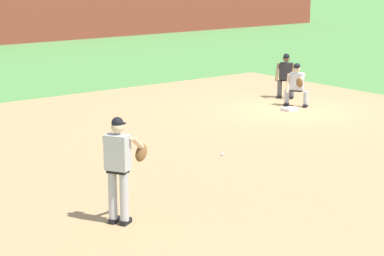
{
  "coord_description": "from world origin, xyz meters",
  "views": [
    {
      "loc": [
        -15.73,
        -15.44,
        4.39
      ],
      "look_at": [
        -6.51,
        -3.62,
        1.01
      ],
      "focal_mm": 70.0,
      "sensor_mm": 36.0,
      "label": 1
    }
  ],
  "objects_px": {
    "pitcher": "(120,164)",
    "first_baseman": "(297,83)",
    "umpire": "(286,74)",
    "first_base_bag": "(289,109)",
    "baseball": "(222,154)"
  },
  "relations": [
    {
      "from": "pitcher",
      "to": "umpire",
      "type": "xyz_separation_m",
      "value": [
        10.6,
        6.69,
        -0.27
      ]
    },
    {
      "from": "first_base_bag",
      "to": "umpire",
      "type": "distance_m",
      "value": 2.16
    },
    {
      "from": "baseball",
      "to": "pitcher",
      "type": "distance_m",
      "value": 5.01
    },
    {
      "from": "baseball",
      "to": "pitcher",
      "type": "bearing_deg",
      "value": -150.9
    },
    {
      "from": "pitcher",
      "to": "umpire",
      "type": "bearing_deg",
      "value": 32.24
    },
    {
      "from": "baseball",
      "to": "first_baseman",
      "type": "xyz_separation_m",
      "value": [
        5.55,
        3.07,
        0.69
      ]
    },
    {
      "from": "first_baseman",
      "to": "umpire",
      "type": "height_order",
      "value": "umpire"
    },
    {
      "from": "umpire",
      "to": "first_base_bag",
      "type": "bearing_deg",
      "value": -131.66
    },
    {
      "from": "first_base_bag",
      "to": "baseball",
      "type": "height_order",
      "value": "first_base_bag"
    },
    {
      "from": "first_base_bag",
      "to": "baseball",
      "type": "xyz_separation_m",
      "value": [
        -4.96,
        -2.78,
        -0.01
      ]
    },
    {
      "from": "pitcher",
      "to": "first_baseman",
      "type": "height_order",
      "value": "pitcher"
    },
    {
      "from": "first_base_bag",
      "to": "baseball",
      "type": "bearing_deg",
      "value": -150.72
    },
    {
      "from": "first_baseman",
      "to": "umpire",
      "type": "relative_size",
      "value": 0.92
    },
    {
      "from": "pitcher",
      "to": "first_baseman",
      "type": "distance_m",
      "value": 11.25
    },
    {
      "from": "first_base_bag",
      "to": "pitcher",
      "type": "bearing_deg",
      "value": -150.8
    }
  ]
}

